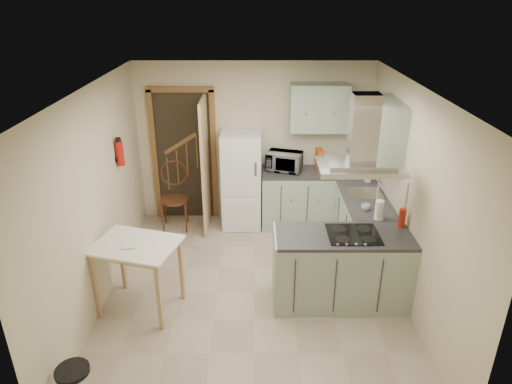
{
  "coord_description": "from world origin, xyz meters",
  "views": [
    {
      "loc": [
        0.02,
        -4.69,
        3.44
      ],
      "look_at": [
        0.02,
        0.45,
        1.15
      ],
      "focal_mm": 32.0,
      "sensor_mm": 36.0,
      "label": 1
    }
  ],
  "objects_px": {
    "extractor_hood": "(360,167)",
    "microwave": "(284,161)",
    "peninsula": "(341,268)",
    "drop_leaf_table": "(139,276)",
    "fridge": "(241,180)",
    "bentwood_chair": "(174,200)"
  },
  "relations": [
    {
      "from": "fridge",
      "to": "bentwood_chair",
      "type": "bearing_deg",
      "value": -171.76
    },
    {
      "from": "fridge",
      "to": "extractor_hood",
      "type": "height_order",
      "value": "extractor_hood"
    },
    {
      "from": "peninsula",
      "to": "drop_leaf_table",
      "type": "bearing_deg",
      "value": -176.93
    },
    {
      "from": "peninsula",
      "to": "microwave",
      "type": "bearing_deg",
      "value": 105.66
    },
    {
      "from": "drop_leaf_table",
      "to": "bentwood_chair",
      "type": "distance_m",
      "value": 1.96
    },
    {
      "from": "peninsula",
      "to": "drop_leaf_table",
      "type": "xyz_separation_m",
      "value": [
        -2.34,
        -0.13,
        -0.02
      ]
    },
    {
      "from": "peninsula",
      "to": "bentwood_chair",
      "type": "bearing_deg",
      "value": 140.98
    },
    {
      "from": "extractor_hood",
      "to": "microwave",
      "type": "distance_m",
      "value": 2.23
    },
    {
      "from": "extractor_hood",
      "to": "microwave",
      "type": "bearing_deg",
      "value": 108.25
    },
    {
      "from": "fridge",
      "to": "peninsula",
      "type": "xyz_separation_m",
      "value": [
        1.22,
        -1.98,
        -0.3
      ]
    },
    {
      "from": "fridge",
      "to": "microwave",
      "type": "relative_size",
      "value": 2.91
    },
    {
      "from": "peninsula",
      "to": "drop_leaf_table",
      "type": "height_order",
      "value": "peninsula"
    },
    {
      "from": "microwave",
      "to": "extractor_hood",
      "type": "bearing_deg",
      "value": -54.88
    },
    {
      "from": "peninsula",
      "to": "extractor_hood",
      "type": "height_order",
      "value": "extractor_hood"
    },
    {
      "from": "fridge",
      "to": "peninsula",
      "type": "distance_m",
      "value": 2.35
    },
    {
      "from": "extractor_hood",
      "to": "microwave",
      "type": "relative_size",
      "value": 1.75
    },
    {
      "from": "peninsula",
      "to": "microwave",
      "type": "xyz_separation_m",
      "value": [
        -0.57,
        2.02,
        0.59
      ]
    },
    {
      "from": "fridge",
      "to": "extractor_hood",
      "type": "relative_size",
      "value": 1.67
    },
    {
      "from": "peninsula",
      "to": "extractor_hood",
      "type": "distance_m",
      "value": 1.27
    },
    {
      "from": "drop_leaf_table",
      "to": "microwave",
      "type": "xyz_separation_m",
      "value": [
        1.78,
        2.15,
        0.61
      ]
    },
    {
      "from": "extractor_hood",
      "to": "drop_leaf_table",
      "type": "relative_size",
      "value": 0.99
    },
    {
      "from": "drop_leaf_table",
      "to": "bentwood_chair",
      "type": "height_order",
      "value": "bentwood_chair"
    }
  ]
}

